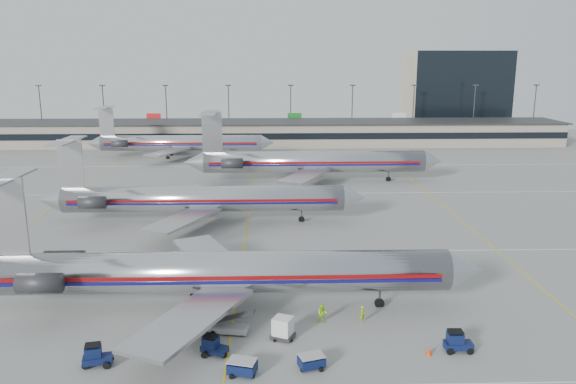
{
  "coord_description": "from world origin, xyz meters",
  "views": [
    {
      "loc": [
        3.47,
        -52.5,
        21.82
      ],
      "look_at": [
        5.62,
        21.75,
        4.5
      ],
      "focal_mm": 35.0,
      "sensor_mm": 36.0,
      "label": 1
    }
  ],
  "objects_px": {
    "jet_foreground": "(213,272)",
    "tug_center": "(213,346)",
    "uld_container": "(283,328)",
    "belt_loader": "(229,327)",
    "jet_second_row": "(197,199)"
  },
  "relations": [
    {
      "from": "jet_second_row",
      "to": "jet_foreground",
      "type": "bearing_deg",
      "value": -79.94
    },
    {
      "from": "jet_foreground",
      "to": "belt_loader",
      "type": "bearing_deg",
      "value": -70.4
    },
    {
      "from": "jet_foreground",
      "to": "jet_second_row",
      "type": "height_order",
      "value": "jet_foreground"
    },
    {
      "from": "jet_foreground",
      "to": "tug_center",
      "type": "bearing_deg",
      "value": -84.77
    },
    {
      "from": "jet_foreground",
      "to": "uld_container",
      "type": "bearing_deg",
      "value": -43.21
    },
    {
      "from": "jet_foreground",
      "to": "jet_second_row",
      "type": "relative_size",
      "value": 1.05
    },
    {
      "from": "jet_second_row",
      "to": "uld_container",
      "type": "height_order",
      "value": "jet_second_row"
    },
    {
      "from": "jet_second_row",
      "to": "belt_loader",
      "type": "height_order",
      "value": "jet_second_row"
    },
    {
      "from": "uld_container",
      "to": "belt_loader",
      "type": "bearing_deg",
      "value": -168.62
    },
    {
      "from": "uld_container",
      "to": "belt_loader",
      "type": "height_order",
      "value": "belt_loader"
    },
    {
      "from": "tug_center",
      "to": "jet_second_row",
      "type": "bearing_deg",
      "value": 123.21
    },
    {
      "from": "belt_loader",
      "to": "jet_foreground",
      "type": "bearing_deg",
      "value": 118.42
    },
    {
      "from": "tug_center",
      "to": "uld_container",
      "type": "height_order",
      "value": "uld_container"
    },
    {
      "from": "jet_foreground",
      "to": "belt_loader",
      "type": "height_order",
      "value": "jet_foreground"
    },
    {
      "from": "jet_second_row",
      "to": "tug_center",
      "type": "xyz_separation_m",
      "value": [
        5.74,
        -36.31,
        -2.67
      ]
    }
  ]
}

